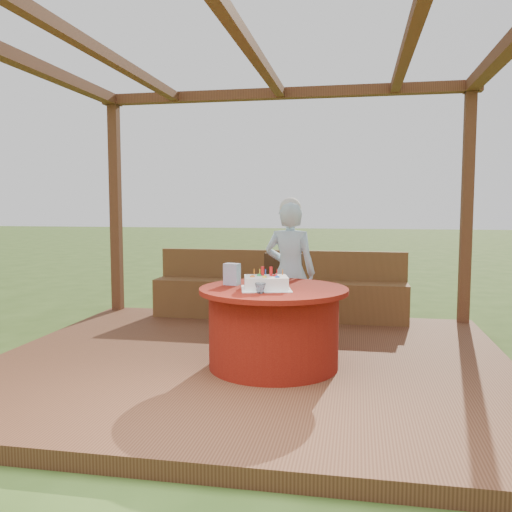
{
  "coord_description": "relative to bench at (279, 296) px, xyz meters",
  "views": [
    {
      "loc": [
        0.91,
        -4.61,
        1.46
      ],
      "look_at": [
        0.0,
        0.25,
        1.0
      ],
      "focal_mm": 38.0,
      "sensor_mm": 36.0,
      "label": 1
    }
  ],
  "objects": [
    {
      "name": "gift_bag",
      "position": [
        -0.13,
        -1.86,
        0.49
      ],
      "size": [
        0.15,
        0.11,
        0.18
      ],
      "primitive_type": "cube",
      "rotation": [
        0.0,
        0.0,
        -0.25
      ],
      "color": "#BF7BAF",
      "rests_on": "table"
    },
    {
      "name": "elderly_woman",
      "position": [
        0.27,
        -1.08,
        0.45
      ],
      "size": [
        0.54,
        0.39,
        1.42
      ],
      "color": "#9ECFEB",
      "rests_on": "deck"
    },
    {
      "name": "ground",
      "position": [
        0.0,
        -1.72,
        -0.38
      ],
      "size": [
        60.0,
        60.0,
        0.0
      ],
      "primitive_type": "plane",
      "color": "#324F1A",
      "rests_on": "ground"
    },
    {
      "name": "pergola",
      "position": [
        0.0,
        -1.72,
        2.02
      ],
      "size": [
        4.5,
        4.0,
        2.72
      ],
      "color": "brown",
      "rests_on": "deck"
    },
    {
      "name": "table",
      "position": [
        0.24,
        -1.96,
        0.07
      ],
      "size": [
        1.23,
        1.23,
        0.67
      ],
      "color": "maroon",
      "rests_on": "deck"
    },
    {
      "name": "birthday_cake",
      "position": [
        0.19,
        -2.05,
        0.46
      ],
      "size": [
        0.47,
        0.47,
        0.18
      ],
      "color": "white",
      "rests_on": "table"
    },
    {
      "name": "chair",
      "position": [
        0.16,
        -0.9,
        0.2
      ],
      "size": [
        0.4,
        0.4,
        0.85
      ],
      "color": "#3A2412",
      "rests_on": "deck"
    },
    {
      "name": "deck",
      "position": [
        0.0,
        -1.72,
        -0.32
      ],
      "size": [
        4.5,
        4.0,
        0.12
      ],
      "primitive_type": "cube",
      "color": "brown",
      "rests_on": "ground"
    },
    {
      "name": "bench",
      "position": [
        0.0,
        0.0,
        0.0
      ],
      "size": [
        3.0,
        0.42,
        0.8
      ],
      "color": "brown",
      "rests_on": "deck"
    },
    {
      "name": "drinking_glass",
      "position": [
        0.18,
        -2.26,
        0.44
      ],
      "size": [
        0.12,
        0.12,
        0.08
      ],
      "primitive_type": "imported",
      "rotation": [
        0.0,
        0.0,
        0.43
      ],
      "color": "white",
      "rests_on": "table"
    }
  ]
}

